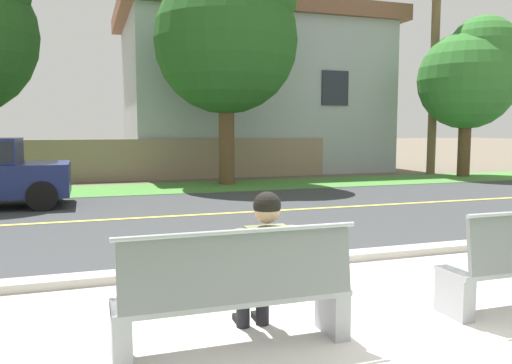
% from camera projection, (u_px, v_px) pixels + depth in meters
% --- Properties ---
extents(ground_plane, '(140.00, 140.00, 0.00)m').
position_uv_depth(ground_plane, '(204.00, 204.00, 11.88)').
color(ground_plane, '#665B4C').
extents(sidewalk_pavement, '(44.00, 3.60, 0.01)m').
position_uv_depth(sidewalk_pavement, '(384.00, 318.00, 4.71)').
color(sidewalk_pavement, beige).
rests_on(sidewalk_pavement, ground_plane).
extents(curb_edge, '(44.00, 0.30, 0.11)m').
position_uv_depth(curb_edge, '(300.00, 261.00, 6.54)').
color(curb_edge, '#ADA89E').
rests_on(curb_edge, ground_plane).
extents(street_asphalt, '(52.00, 8.00, 0.01)m').
position_uv_depth(street_asphalt, '(220.00, 214.00, 10.46)').
color(street_asphalt, '#383A3D').
rests_on(street_asphalt, ground_plane).
extents(road_centre_line, '(48.00, 0.14, 0.01)m').
position_uv_depth(road_centre_line, '(220.00, 214.00, 10.46)').
color(road_centre_line, '#E0CC4C').
rests_on(road_centre_line, ground_plane).
extents(far_verge_grass, '(48.00, 2.80, 0.02)m').
position_uv_depth(far_verge_grass, '(179.00, 188.00, 15.05)').
color(far_verge_grass, '#478438').
rests_on(far_verge_grass, ground_plane).
extents(bench_left, '(1.88, 0.48, 1.01)m').
position_uv_depth(bench_left, '(236.00, 295.00, 3.95)').
color(bench_left, '#9EA0A8').
rests_on(bench_left, ground_plane).
extents(seated_person_olive, '(0.52, 0.68, 1.25)m').
position_uv_depth(seated_person_olive, '(263.00, 260.00, 4.18)').
color(seated_person_olive, black).
rests_on(seated_person_olive, ground_plane).
extents(shade_tree_left, '(4.40, 4.40, 7.26)m').
position_uv_depth(shade_tree_left, '(231.00, 30.00, 15.48)').
color(shade_tree_left, brown).
rests_on(shade_tree_left, ground_plane).
extents(shade_tree_centre, '(3.48, 3.48, 5.73)m').
position_uv_depth(shade_tree_centre, '(471.00, 73.00, 18.24)').
color(shade_tree_centre, brown).
rests_on(shade_tree_centre, ground_plane).
extents(palm_tree_tall, '(2.09, 1.98, 7.74)m').
position_uv_depth(palm_tree_tall, '(436.00, 9.00, 19.13)').
color(palm_tree_tall, brown).
rests_on(palm_tree_tall, ground_plane).
extents(garden_wall, '(13.00, 0.36, 1.40)m').
position_uv_depth(garden_wall, '(147.00, 160.00, 17.29)').
color(garden_wall, gray).
rests_on(garden_wall, ground_plane).
extents(house_across_street, '(10.94, 6.91, 6.55)m').
position_uv_depth(house_across_street, '(251.00, 91.00, 21.54)').
color(house_across_street, '#A3ADB2').
rests_on(house_across_street, ground_plane).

